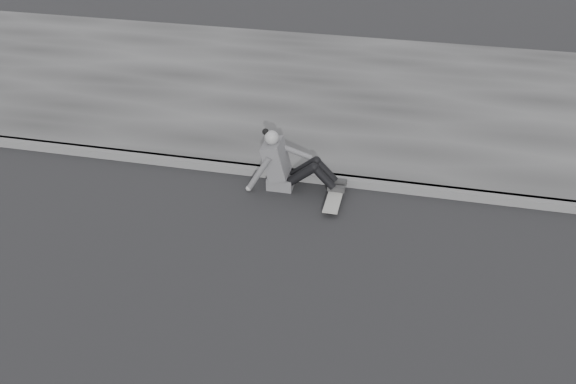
# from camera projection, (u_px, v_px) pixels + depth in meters

# --- Properties ---
(ground) EXTENTS (80.00, 80.00, 0.00)m
(ground) POSITION_uv_depth(u_px,v_px,m) (538.00, 339.00, 6.58)
(ground) COLOR black
(ground) RESTS_ON ground
(curb) EXTENTS (24.00, 0.16, 0.12)m
(curb) POSITION_uv_depth(u_px,v_px,m) (519.00, 201.00, 8.68)
(curb) COLOR #4F4F4F
(curb) RESTS_ON ground
(sidewalk) EXTENTS (24.00, 6.00, 0.12)m
(sidewalk) POSITION_uv_depth(u_px,v_px,m) (505.00, 108.00, 11.16)
(sidewalk) COLOR #353535
(sidewalk) RESTS_ON ground
(skateboard) EXTENTS (0.20, 0.78, 0.09)m
(skateboard) POSITION_uv_depth(u_px,v_px,m) (334.00, 198.00, 8.71)
(skateboard) COLOR #A9A8A3
(skateboard) RESTS_ON ground
(seated_woman) EXTENTS (1.38, 0.46, 0.88)m
(seated_woman) POSITION_uv_depth(u_px,v_px,m) (286.00, 165.00, 8.90)
(seated_woman) COLOR #48474A
(seated_woman) RESTS_ON ground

